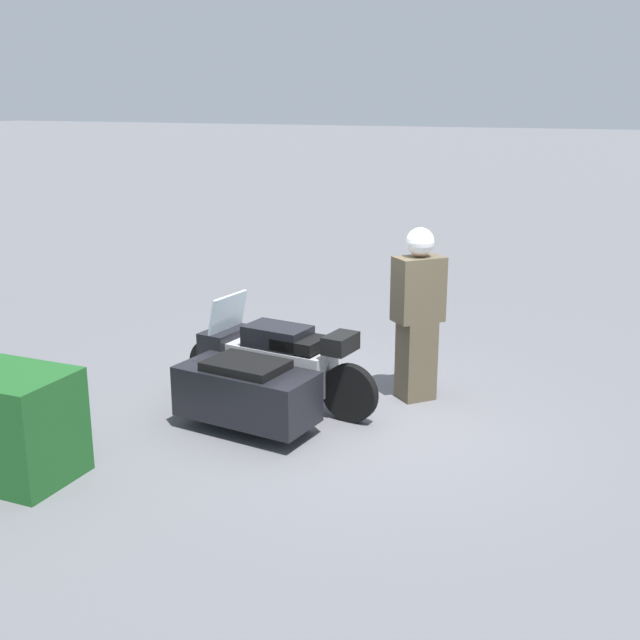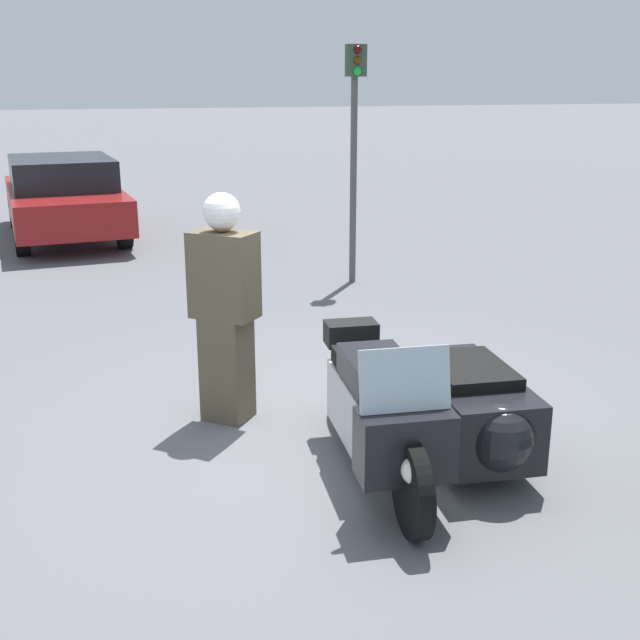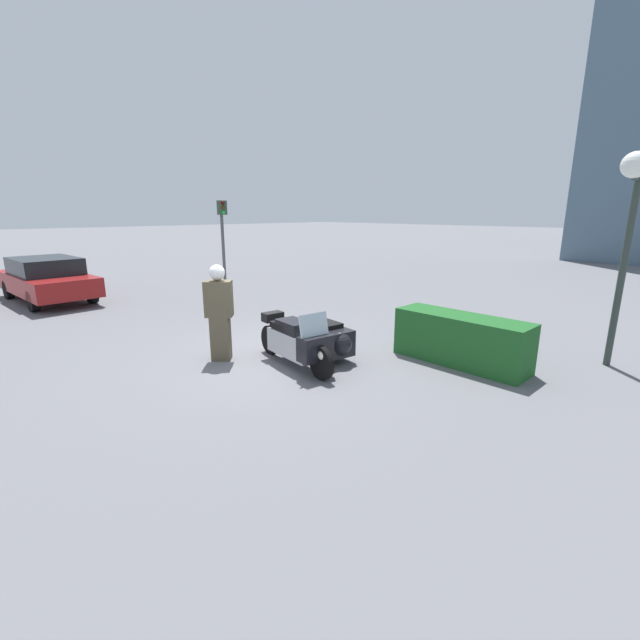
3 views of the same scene
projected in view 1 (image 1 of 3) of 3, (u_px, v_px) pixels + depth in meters
The scene contains 3 objects.
ground_plane at pixel (348, 415), 8.31m from camera, with size 160.00×160.00×0.00m, color slate.
police_motorcycle at pixel (254, 375), 8.15m from camera, with size 2.32×1.53×1.14m.
officer_rider at pixel (418, 310), 8.52m from camera, with size 0.58×0.59×1.88m.
Camera 1 is at (-2.81, 7.22, 3.19)m, focal length 45.00 mm.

